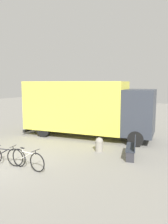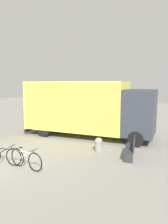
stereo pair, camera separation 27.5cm
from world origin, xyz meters
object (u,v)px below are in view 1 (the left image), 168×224
at_px(park_bench, 132,147).
at_px(bicycle_far, 28,159).
at_px(delivery_truck, 86,107).
at_px(bollard_near_bench, 99,144).
at_px(bicycle_middle, 4,156).

xyz_separation_m(park_bench, bicycle_far, (-3.00, -3.36, -0.08)).
height_order(delivery_truck, bollard_near_bench, delivery_truck).
bearing_deg(bicycle_far, park_bench, 50.02).
height_order(bicycle_middle, bollard_near_bench, bicycle_middle).
bearing_deg(delivery_truck, bicycle_middle, -103.22).
distance_m(delivery_truck, park_bench, 4.50).
bearing_deg(park_bench, bollard_near_bench, 74.36).
bearing_deg(park_bench, bicycle_far, 121.85).
height_order(park_bench, bicycle_far, park_bench).
relative_size(delivery_truck, bicycle_middle, 4.86).
xyz_separation_m(park_bench, bicycle_middle, (-4.11, -3.52, -0.08)).
relative_size(delivery_truck, bicycle_far, 4.75).
distance_m(delivery_truck, bollard_near_bench, 3.37).
relative_size(park_bench, bollard_near_bench, 2.34).
relative_size(park_bench, bicycle_far, 0.93).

